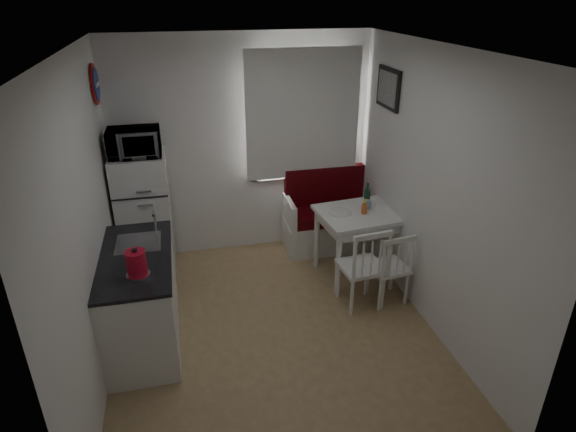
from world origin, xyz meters
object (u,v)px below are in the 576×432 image
(fridge, at_px, (145,215))
(bench, at_px, (340,221))
(chair_right, at_px, (392,262))
(kettle, at_px, (136,263))
(kitchen_counter, at_px, (141,298))
(microwave, at_px, (134,143))
(wine_bottle, at_px, (367,195))
(dining_table, at_px, (366,218))
(chair_left, at_px, (366,261))

(fridge, bearing_deg, bench, 2.76)
(chair_right, distance_m, kettle, 2.48)
(kitchen_counter, xyz_separation_m, microwave, (0.02, 1.19, 1.11))
(wine_bottle, bearing_deg, bench, 98.57)
(fridge, bearing_deg, dining_table, -13.90)
(kitchen_counter, distance_m, kettle, 0.68)
(chair_left, xyz_separation_m, chair_right, (0.29, 0.01, -0.06))
(chair_left, distance_m, fridge, 2.49)
(chair_left, relative_size, kettle, 1.91)
(bench, height_order, chair_left, bench)
(kitchen_counter, bearing_deg, chair_right, -0.05)
(microwave, xyz_separation_m, kettle, (0.03, -1.55, -0.54))
(kitchen_counter, bearing_deg, fridge, 89.10)
(bench, height_order, microwave, microwave)
(kitchen_counter, xyz_separation_m, fridge, (0.02, 1.24, 0.26))
(chair_right, bearing_deg, kitchen_counter, 173.14)
(dining_table, distance_m, wine_bottle, 0.26)
(bench, xyz_separation_m, microwave, (-2.34, -0.16, 1.23))
(chair_left, height_order, kettle, kettle)
(bench, relative_size, wine_bottle, 4.90)
(bench, xyz_separation_m, fridge, (-2.34, -0.11, 0.38))
(microwave, distance_m, wine_bottle, 2.55)
(dining_table, relative_size, microwave, 2.11)
(kitchen_counter, distance_m, dining_table, 2.51)
(kitchen_counter, relative_size, chair_left, 2.69)
(bench, bearing_deg, wine_bottle, -81.43)
(bench, xyz_separation_m, kettle, (-2.31, -1.72, 0.69))
(fridge, distance_m, wine_bottle, 2.49)
(chair_left, height_order, microwave, microwave)
(chair_left, bearing_deg, microwave, 145.28)
(chair_right, xyz_separation_m, kettle, (-2.40, -0.36, 0.52))
(dining_table, bearing_deg, kettle, -162.80)
(chair_right, height_order, microwave, microwave)
(wine_bottle, bearing_deg, chair_left, -110.62)
(chair_right, relative_size, wine_bottle, 1.52)
(kitchen_counter, relative_size, chair_right, 3.01)
(bench, relative_size, chair_right, 3.22)
(kitchen_counter, height_order, wine_bottle, kitchen_counter)
(kitchen_counter, distance_m, fridge, 1.27)
(wine_bottle, bearing_deg, kitchen_counter, -162.93)
(dining_table, distance_m, fridge, 2.46)
(kitchen_counter, relative_size, microwave, 2.50)
(bench, relative_size, dining_table, 1.27)
(kitchen_counter, bearing_deg, dining_table, 15.13)
(chair_right, relative_size, microwave, 0.83)
(kitchen_counter, distance_m, microwave, 1.63)
(bench, bearing_deg, kitchen_counter, -150.08)
(chair_left, bearing_deg, kettle, -175.97)
(fridge, height_order, wine_bottle, fridge)
(kitchen_counter, relative_size, bench, 0.94)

